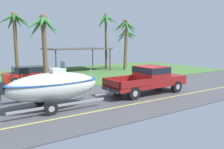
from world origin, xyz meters
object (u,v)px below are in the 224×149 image
palm_tree_mid (106,27)px  palm_tree_far_left (126,31)px  carport_awning (77,49)px  palm_tree_far_right (44,32)px  pickup_truck_towing (150,78)px  palm_tree_near_left (15,28)px  boat_on_trailer (53,86)px  parked_sedan_near (31,74)px  palm_tree_near_right (126,39)px

palm_tree_mid → palm_tree_far_left: (1.34, -2.48, -0.61)m
carport_awning → palm_tree_far_right: size_ratio=1.30×
palm_tree_far_left → pickup_truck_towing: bearing=-119.0°
palm_tree_mid → palm_tree_far_left: bearing=-61.5°
palm_tree_mid → palm_tree_near_left: bearing=-174.7°
pickup_truck_towing → palm_tree_far_right: palm_tree_far_right is taller
boat_on_trailer → parked_sedan_near: 8.83m
palm_tree_near_right → palm_tree_mid: size_ratio=0.73×
pickup_truck_towing → carport_awning: 14.03m
carport_awning → palm_tree_mid: palm_tree_mid is taller
palm_tree_near_left → palm_tree_mid: 11.01m
palm_tree_mid → palm_tree_far_left: 2.88m
parked_sedan_near → carport_awning: carport_awning is taller
boat_on_trailer → palm_tree_near_left: palm_tree_near_left is taller
pickup_truck_towing → palm_tree_near_right: palm_tree_near_right is taller
boat_on_trailer → parked_sedan_near: (0.98, 8.76, -0.50)m
boat_on_trailer → palm_tree_near_right: (14.15, 12.69, 2.67)m
palm_tree_near_right → palm_tree_far_left: palm_tree_far_left is taller
palm_tree_mid → parked_sedan_near: bearing=-156.1°
boat_on_trailer → palm_tree_near_left: 12.91m
palm_tree_far_left → boat_on_trailer: bearing=-139.5°
carport_awning → palm_tree_near_left: (-7.09, -1.55, 2.22)m
palm_tree_far_right → palm_tree_near_right: bearing=27.0°
parked_sedan_near → palm_tree_near_right: bearing=16.6°
palm_tree_near_left → palm_tree_mid: size_ratio=0.90×
pickup_truck_towing → parked_sedan_near: bearing=123.4°
parked_sedan_near → carport_awning: bearing=37.9°
palm_tree_far_right → palm_tree_far_left: bearing=22.5°
parked_sedan_near → palm_tree_far_left: palm_tree_far_left is taller
boat_on_trailer → palm_tree_near_left: bearing=87.7°
boat_on_trailer → palm_tree_near_left: size_ratio=0.96×
parked_sedan_near → carport_awning: (6.62, 5.15, 1.96)m
parked_sedan_near → palm_tree_near_right: 14.10m
palm_tree_near_left → palm_tree_far_right: 6.24m
palm_tree_near_left → palm_tree_near_right: 13.68m
palm_tree_near_right → palm_tree_far_left: 2.43m
parked_sedan_near → carport_awning: size_ratio=0.64×
pickup_truck_towing → palm_tree_far_left: bearing=61.0°
pickup_truck_towing → parked_sedan_near: size_ratio=1.28×
parked_sedan_near → palm_tree_mid: (10.47, 4.63, 4.75)m
palm_tree_near_right → palm_tree_far_right: bearing=-153.0°
carport_awning → palm_tree_near_right: bearing=-10.6°
palm_tree_near_right → palm_tree_mid: bearing=165.4°
parked_sedan_near → palm_tree_far_right: bearing=-78.9°
palm_tree_mid → carport_awning: bearing=172.3°
boat_on_trailer → palm_tree_mid: bearing=49.5°
pickup_truck_towing → palm_tree_near_right: bearing=59.7°
parked_sedan_near → palm_tree_near_left: palm_tree_near_left is taller
palm_tree_near_left → pickup_truck_towing: bearing=-63.2°
palm_tree_near_left → palm_tree_mid: palm_tree_mid is taller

